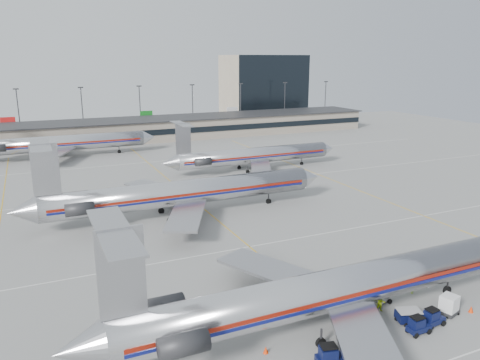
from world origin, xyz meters
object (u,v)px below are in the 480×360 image
jet_foreground (326,291)px  belt_loader (377,298)px  jet_second_row (178,193)px  tug_center (418,326)px  uld_container (449,305)px

jet_foreground → belt_loader: 7.75m
jet_second_row → belt_loader: 35.57m
jet_foreground → jet_second_row: size_ratio=0.97×
tug_center → uld_container: (5.20, 1.34, 0.17)m
jet_foreground → jet_second_row: jet_second_row is taller
uld_container → belt_loader: bearing=122.2°
jet_second_row → uld_container: size_ratio=22.83×
tug_center → uld_container: uld_container is taller
tug_center → belt_loader: size_ratio=0.48×
tug_center → belt_loader: 5.68m
uld_container → jet_second_row: bearing=94.3°
tug_center → uld_container: size_ratio=1.00×
uld_container → belt_loader: (-5.01, 4.33, -0.35)m
uld_container → jet_foreground: bearing=148.9°
jet_foreground → uld_container: bearing=-14.1°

